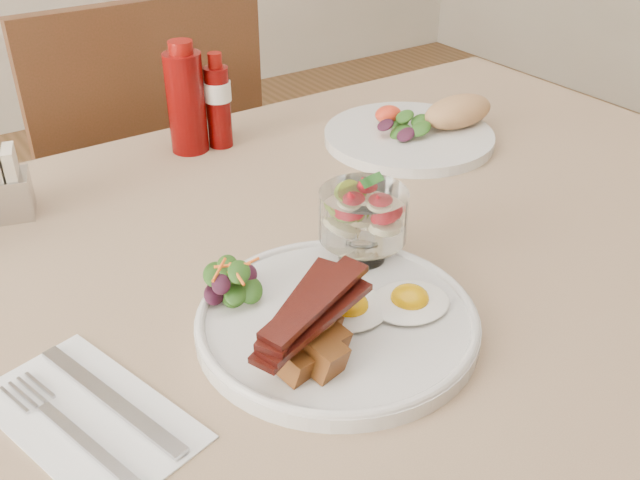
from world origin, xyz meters
TOP-DOWN VIEW (x-y plane):
  - table at (0.00, 0.00)m, footprint 1.33×0.88m
  - chair_far at (0.00, 0.66)m, footprint 0.42×0.42m
  - main_plate at (-0.09, -0.13)m, footprint 0.28×0.28m
  - fried_eggs at (-0.05, -0.15)m, footprint 0.16×0.12m
  - bacon_potato_pile at (-0.14, -0.17)m, footprint 0.14×0.10m
  - side_salad at (-0.16, -0.05)m, footprint 0.07×0.07m
  - fruit_cup at (-0.00, -0.06)m, footprint 0.10×0.10m
  - second_plate at (0.29, 0.18)m, footprint 0.28×0.26m
  - ketchup_bottle at (-0.02, 0.34)m, footprint 0.06×0.06m
  - hot_sauce_bottle at (0.02, 0.33)m, footprint 0.05×0.05m
  - napkin_cutlery at (-0.33, -0.11)m, footprint 0.16×0.23m

SIDE VIEW (x-z plane):
  - chair_far at x=0.00m, z-range 0.06..0.99m
  - table at x=0.00m, z-range 0.29..1.04m
  - napkin_cutlery at x=-0.33m, z-range 0.75..0.76m
  - main_plate at x=-0.09m, z-range 0.75..0.77m
  - second_plate at x=0.29m, z-range 0.74..0.80m
  - fried_eggs at x=-0.05m, z-range 0.76..0.79m
  - side_salad at x=-0.16m, z-range 0.77..0.80m
  - bacon_potato_pile at x=-0.14m, z-range 0.77..0.83m
  - hot_sauce_bottle at x=0.02m, z-range 0.75..0.89m
  - fruit_cup at x=0.00m, z-range 0.77..0.87m
  - ketchup_bottle at x=-0.02m, z-range 0.75..0.91m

